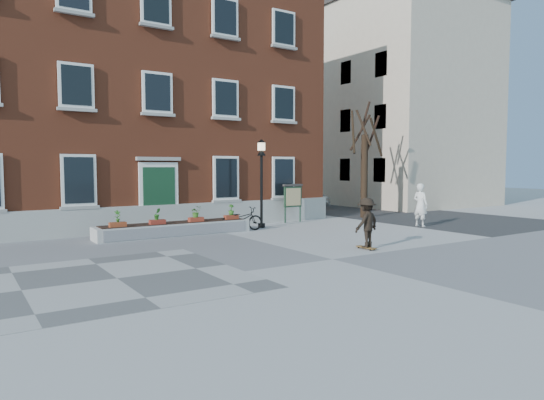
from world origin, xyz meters
TOP-DOWN VIEW (x-y plane):
  - ground at (0.00, 0.00)m, footprint 100.00×100.00m
  - checker_patch at (-6.00, 1.00)m, footprint 6.00×6.00m
  - bicycle at (0.85, 6.89)m, footprint 1.98×0.88m
  - parked_car at (10.46, 15.20)m, footprint 1.51×3.84m
  - bystander at (8.43, 3.79)m, footprint 0.52×0.75m
  - brick_building at (-2.00, 13.98)m, footprint 18.40×10.85m
  - planter_assembly at (-1.99, 7.18)m, footprint 6.20×1.12m
  - bare_tree at (9.01, 8.01)m, footprint 1.83×1.83m
  - side_street at (17.99, 19.78)m, footprint 15.20×36.00m
  - lamp_post at (2.17, 7.39)m, footprint 0.40×0.40m
  - notice_board at (4.54, 8.29)m, footprint 1.10×0.16m
  - skateboarder at (2.08, 0.72)m, footprint 1.14×0.78m

SIDE VIEW (x-z plane):
  - ground at x=0.00m, z-range 0.00..0.00m
  - checker_patch at x=-6.00m, z-range 0.00..0.01m
  - planter_assembly at x=-1.99m, z-range -0.27..0.88m
  - bicycle at x=0.85m, z-range 0.00..1.01m
  - parked_car at x=10.46m, z-range 0.00..1.25m
  - skateboarder at x=2.08m, z-range 0.03..1.73m
  - bystander at x=8.43m, z-range 0.00..1.97m
  - notice_board at x=4.54m, z-range 0.33..2.20m
  - lamp_post at x=2.17m, z-range 0.57..4.50m
  - bare_tree at x=9.01m, z-range -0.29..5.87m
  - brick_building at x=-2.00m, z-range 0.00..12.60m
  - side_street at x=17.99m, z-range -0.23..14.27m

